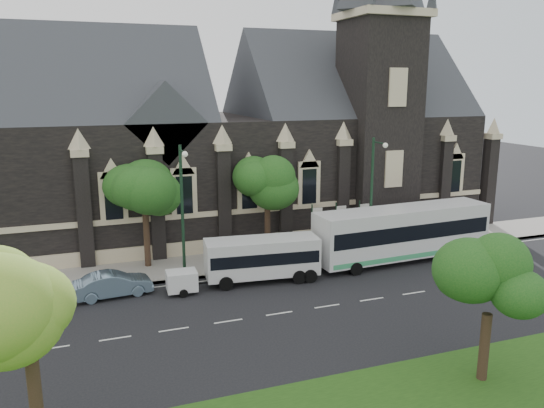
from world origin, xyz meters
name	(u,v)px	position (x,y,z in m)	size (l,w,h in m)	color
ground	(279,314)	(0.00, 0.00, 0.00)	(160.00, 160.00, 0.00)	black
sidewalk	(233,261)	(0.00, 9.50, 0.07)	(80.00, 5.00, 0.15)	#9C958D
museum	(259,137)	(5.12, 18.78, 8.17)	(40.00, 17.70, 29.90)	black
tree_park_near	(32,287)	(-11.77, -8.77, 6.42)	(4.42, 4.42, 8.56)	black
tree_park_east	(491,278)	(6.18, -9.32, 4.62)	(3.40, 3.40, 6.28)	black
tree_walk_right	(269,179)	(3.21, 10.71, 5.82)	(4.08, 4.08, 7.80)	black
tree_walk_left	(147,188)	(-5.80, 10.70, 5.73)	(3.91, 3.91, 7.64)	black
street_lamp_near	(373,191)	(10.00, 7.09, 5.11)	(0.36, 1.88, 9.00)	#15301E
street_lamp_mid	(183,205)	(-4.00, 7.09, 5.11)	(0.36, 1.88, 9.00)	#15301E
banner_flag_left	(315,225)	(6.29, 9.00, 2.38)	(0.90, 0.10, 4.00)	#15301E
banner_flag_center	(339,223)	(8.29, 9.00, 2.38)	(0.90, 0.10, 4.00)	#15301E
banner_flag_right	(362,221)	(10.29, 9.00, 2.38)	(0.90, 0.10, 4.00)	#15301E
tour_coach	(403,232)	(11.85, 5.74, 2.16)	(13.78, 3.69, 3.98)	silver
shuttle_bus	(262,257)	(0.81, 5.33, 1.66)	(7.64, 3.28, 2.87)	silver
box_trailer	(182,281)	(-4.63, 4.89, 0.82)	(2.72, 1.60, 1.44)	silver
sedan	(113,284)	(-8.67, 5.88, 0.77)	(1.63, 4.67, 1.54)	slate
car_far_red	(25,303)	(-13.52, 4.73, 0.69)	(1.62, 4.03, 1.37)	maroon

